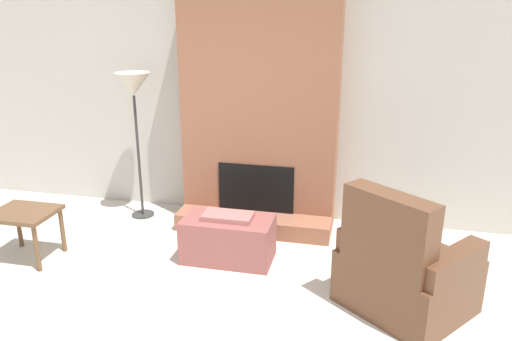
{
  "coord_description": "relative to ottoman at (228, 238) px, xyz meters",
  "views": [
    {
      "loc": [
        1.13,
        -2.46,
        2.34
      ],
      "look_at": [
        0.0,
        2.5,
        0.65
      ],
      "focal_mm": 35.0,
      "sensor_mm": 36.0,
      "label": 1
    }
  ],
  "objects": [
    {
      "name": "fireplace",
      "position": [
        0.09,
        0.97,
        1.0
      ],
      "size": [
        1.67,
        0.7,
        2.6
      ],
      "color": "#935B42",
      "rests_on": "ground_plane"
    },
    {
      "name": "armchair",
      "position": [
        1.57,
        -0.5,
        0.1
      ],
      "size": [
        1.2,
        1.19,
        1.05
      ],
      "rotation": [
        0.0,
        0.0,
        2.47
      ],
      "color": "brown",
      "rests_on": "ground_plane"
    },
    {
      "name": "ottoman",
      "position": [
        0.0,
        0.0,
        0.0
      ],
      "size": [
        0.85,
        0.46,
        0.47
      ],
      "color": "#8C4C47",
      "rests_on": "ground_plane"
    },
    {
      "name": "floor_lamp_left",
      "position": [
        -1.27,
        0.8,
        1.24
      ],
      "size": [
        0.38,
        0.38,
        1.65
      ],
      "color": "#333333",
      "rests_on": "ground_plane"
    },
    {
      "name": "wall_back",
      "position": [
        0.09,
        1.21,
        1.08
      ],
      "size": [
        7.53,
        0.06,
        2.6
      ],
      "primitive_type": "cube",
      "color": "#BCB7AD",
      "rests_on": "ground_plane"
    },
    {
      "name": "side_table",
      "position": [
        -1.89,
        -0.41,
        0.19
      ],
      "size": [
        0.57,
        0.48,
        0.49
      ],
      "color": "brown",
      "rests_on": "ground_plane"
    }
  ]
}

